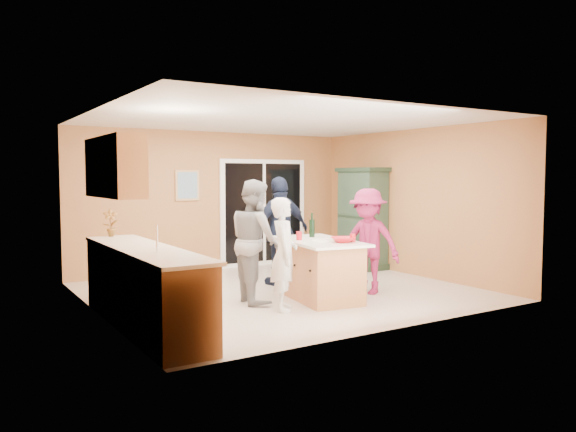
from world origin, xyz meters
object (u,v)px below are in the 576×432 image
kitchen_island (319,271)px  woman_navy (281,231)px  green_hutch (362,219)px  woman_magenta (368,241)px  woman_white (284,254)px  woman_grey (255,241)px

kitchen_island → woman_navy: 1.31m
green_hutch → woman_magenta: green_hutch is taller
woman_navy → woman_magenta: 1.50m
woman_magenta → woman_white: bearing=-106.8°
green_hutch → kitchen_island: bearing=-141.5°
woman_navy → green_hutch: bearing=-166.5°
woman_white → woman_navy: bearing=0.6°
green_hutch → woman_magenta: (-1.47, -1.92, -0.15)m
kitchen_island → woman_grey: size_ratio=1.01×
green_hutch → woman_navy: size_ratio=1.10×
green_hutch → woman_navy: (-2.22, -0.63, -0.06)m
kitchen_island → woman_white: 0.92m
woman_white → green_hutch: bearing=-24.7°
green_hutch → woman_white: (-3.11, -2.17, -0.20)m
kitchen_island → woman_magenta: size_ratio=1.10×
woman_navy → kitchen_island: bearing=83.2°
kitchen_island → woman_navy: woman_navy is taller
woman_magenta → kitchen_island: bearing=-121.1°
kitchen_island → woman_grey: bearing=168.9°
woman_magenta → green_hutch: bearing=117.0°
woman_grey → woman_navy: woman_navy is taller
kitchen_island → woman_navy: bearing=94.3°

